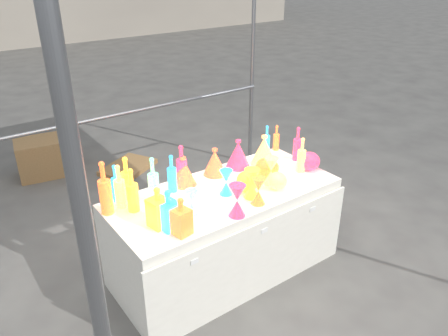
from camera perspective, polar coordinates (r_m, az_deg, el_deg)
ground at (r=3.80m, az=0.00°, el=-12.95°), size 80.00×80.00×0.00m
display_table at (r=3.57m, az=0.09°, el=-8.37°), size 1.84×0.83×0.75m
cardboard_box_closed at (r=5.63m, az=-22.40°, el=1.35°), size 0.67×0.54×0.44m
cardboard_box_flat at (r=5.52m, az=-12.41°, el=0.10°), size 0.77×0.70×0.05m
bottle_0 at (r=3.29m, az=-12.59°, el=-1.27°), size 0.10×0.10×0.34m
bottle_1 at (r=3.28m, az=-13.92°, el=-1.93°), size 0.07×0.07×0.30m
bottle_2 at (r=3.12m, az=-15.32°, el=-2.52°), size 0.11×0.11×0.40m
bottle_3 at (r=3.43m, az=-5.55°, el=0.44°), size 0.11×0.11×0.33m
bottle_4 at (r=3.19m, az=-13.48°, el=-2.31°), size 0.08×0.08×0.34m
bottle_5 at (r=3.19m, az=-9.22°, el=-1.60°), size 0.09×0.09×0.37m
bottle_6 at (r=3.12m, az=-11.91°, el=-2.81°), size 0.09×0.09×0.33m
bottle_7 at (r=3.34m, az=-6.83°, el=-0.69°), size 0.08×0.08×0.31m
decanter_0 at (r=2.93m, az=-8.61°, el=-5.03°), size 0.14×0.14×0.29m
decanter_1 at (r=2.84m, az=-5.61°, el=-6.27°), size 0.13×0.13×0.27m
decanter_2 at (r=2.90m, az=-7.27°, el=-5.41°), size 0.14×0.14×0.29m
hourglass_0 at (r=3.18m, az=4.51°, el=-3.01°), size 0.11×0.11×0.21m
hourglass_1 at (r=3.02m, az=1.74°, el=-4.28°), size 0.15×0.15×0.24m
hourglass_2 at (r=3.46m, az=6.16°, el=-0.38°), size 0.15×0.15×0.22m
hourglass_3 at (r=3.06m, az=-4.20°, el=-4.48°), size 0.12×0.12×0.19m
hourglass_4 at (r=3.25m, az=3.64°, el=-2.03°), size 0.12×0.12×0.23m
hourglass_5 at (r=3.29m, az=0.29°, el=-1.87°), size 0.11×0.11×0.20m
globe_0 at (r=3.37m, az=3.10°, el=-1.85°), size 0.20×0.20×0.14m
globe_1 at (r=3.41m, az=6.99°, el=-1.77°), size 0.16×0.16×0.12m
globe_2 at (r=3.56m, az=5.63°, el=-0.16°), size 0.26×0.26×0.16m
globe_3 at (r=3.75m, az=11.09°, el=0.76°), size 0.22×0.22×0.14m
lampshade_0 at (r=3.44m, az=-5.30°, el=-0.37°), size 0.26×0.26×0.24m
lampshade_1 at (r=3.59m, az=-1.21°, el=0.85°), size 0.25×0.25×0.23m
lampshade_2 at (r=3.71m, az=1.86°, el=1.91°), size 0.27×0.27×0.25m
lampshade_3 at (r=3.78m, az=5.23°, el=2.38°), size 0.29×0.29×0.26m
bottle_8 at (r=4.00m, az=5.60°, el=3.76°), size 0.08×0.08×0.27m
bottle_9 at (r=4.07m, az=6.85°, el=3.95°), size 0.05×0.05×0.25m
bottle_10 at (r=3.88m, az=9.56°, el=3.16°), size 0.08×0.08×0.31m
bottle_11 at (r=3.67m, az=10.11°, el=1.69°), size 0.09×0.09×0.31m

